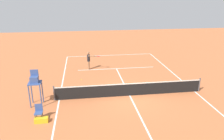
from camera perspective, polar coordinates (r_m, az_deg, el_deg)
ground_plane at (r=16.12m, az=4.64°, el=-6.64°), size 60.00×60.00×0.00m
court_lines at (r=16.12m, az=4.64°, el=-6.63°), size 10.16×22.46×0.01m
tennis_net at (r=15.91m, az=4.69°, el=-5.03°), size 10.76×0.10×1.07m
player_serving at (r=21.26m, az=-5.98°, el=2.89°), size 1.26×0.80×1.79m
tennis_ball at (r=19.05m, az=-7.94°, el=-2.46°), size 0.07×0.07×0.07m
umpire_chair at (r=15.02m, az=-19.42°, el=-3.04°), size 0.80×0.80×2.41m
courtside_chair_near at (r=13.67m, az=-18.50°, el=-10.17°), size 0.44×0.46×0.95m
equipment_bag at (r=13.55m, az=-17.87°, el=-12.24°), size 0.76×0.32×0.30m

